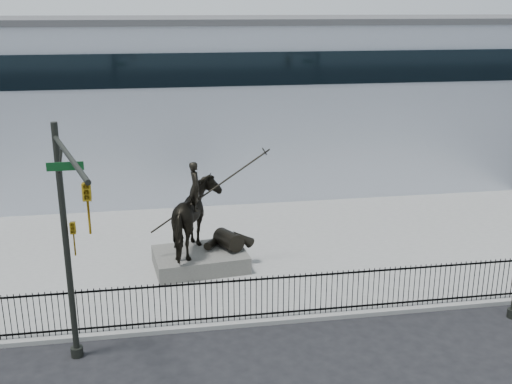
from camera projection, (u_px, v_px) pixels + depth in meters
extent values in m
plane|color=black|center=(309.00, 339.00, 18.60)|extent=(120.00, 120.00, 0.00)
cube|color=gray|center=(268.00, 250.00, 25.17)|extent=(30.00, 12.00, 0.15)
cube|color=silver|center=(229.00, 100.00, 36.10)|extent=(44.00, 14.00, 9.00)
cube|color=black|center=(300.00, 311.00, 19.69)|extent=(22.00, 0.05, 0.05)
cube|color=black|center=(301.00, 276.00, 19.32)|extent=(22.00, 0.05, 0.05)
cube|color=black|center=(300.00, 294.00, 19.51)|extent=(22.00, 0.03, 1.50)
cube|color=#4F4D48|center=(200.00, 259.00, 23.24)|extent=(3.73, 2.78, 0.65)
imported|color=black|center=(199.00, 218.00, 22.73)|extent=(2.66, 3.01, 2.78)
imported|color=black|center=(195.00, 186.00, 22.33)|extent=(0.52, 0.73, 1.88)
cylinder|color=black|center=(208.00, 192.00, 22.54)|extent=(4.45, 0.57, 2.82)
cylinder|color=black|center=(77.00, 352.00, 17.64)|extent=(0.36, 0.36, 0.30)
cylinder|color=black|center=(66.00, 246.00, 16.65)|extent=(0.18, 0.18, 7.00)
cylinder|color=black|center=(68.00, 155.00, 13.82)|extent=(1.47, 4.84, 0.12)
imported|color=#BC9114|center=(88.00, 209.00, 12.10)|extent=(0.18, 0.22, 1.10)
imported|color=#BC9114|center=(74.00, 239.00, 16.62)|extent=(0.16, 0.20, 1.00)
cube|color=#0C3F19|center=(65.00, 166.00, 14.80)|extent=(0.90, 0.03, 0.22)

